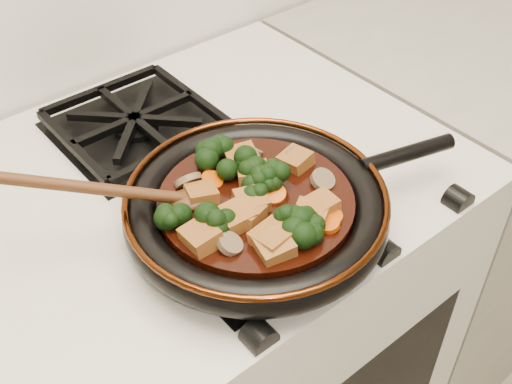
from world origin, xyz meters
TOP-DOWN VIEW (x-y plane):
  - stove at (0.00, 1.69)m, footprint 0.76×0.60m
  - burner_grate_front at (0.00, 1.55)m, footprint 0.23×0.23m
  - burner_grate_back at (0.00, 1.83)m, footprint 0.23×0.23m
  - skillet at (0.01, 1.54)m, footprint 0.45×0.33m
  - braising_sauce at (0.00, 1.54)m, footprint 0.24×0.24m
  - tofu_cube_0 at (0.02, 1.57)m, footprint 0.05×0.06m
  - tofu_cube_1 at (-0.09, 1.52)m, footprint 0.04×0.04m
  - tofu_cube_2 at (0.05, 1.47)m, footprint 0.05×0.04m
  - tofu_cube_3 at (0.03, 1.61)m, footprint 0.05×0.05m
  - tofu_cube_4 at (-0.04, 1.52)m, footprint 0.05×0.05m
  - tofu_cube_5 at (0.08, 1.56)m, footprint 0.04×0.04m
  - tofu_cube_6 at (-0.03, 1.52)m, footprint 0.05×0.05m
  - tofu_cube_7 at (-0.05, 1.58)m, footprint 0.05×0.05m
  - tofu_cube_8 at (-0.01, 1.53)m, footprint 0.05×0.05m
  - tofu_cube_9 at (0.03, 1.47)m, footprint 0.05×0.05m
  - tofu_cube_10 at (-0.03, 1.47)m, footprint 0.05×0.05m
  - tofu_cube_11 at (-0.04, 1.46)m, footprint 0.05×0.05m
  - broccoli_floret_0 at (-0.06, 1.53)m, footprint 0.09×0.09m
  - broccoli_floret_1 at (0.01, 1.46)m, footprint 0.07×0.07m
  - broccoli_floret_2 at (-0.01, 1.47)m, footprint 0.09×0.09m
  - broccoli_floret_3 at (0.01, 1.58)m, footprint 0.08×0.08m
  - broccoli_floret_4 at (0.01, 1.55)m, footprint 0.08×0.09m
  - broccoli_floret_5 at (0.01, 1.47)m, footprint 0.09×0.08m
  - broccoli_floret_6 at (-0.10, 1.57)m, footprint 0.06×0.06m
  - broccoli_floret_7 at (0.01, 1.63)m, footprint 0.09×0.08m
  - broccoli_floret_8 at (0.04, 1.55)m, footprint 0.08×0.08m
  - broccoli_floret_9 at (0.00, 1.63)m, footprint 0.07×0.06m
  - carrot_coin_0 at (0.02, 1.53)m, footprint 0.03×0.03m
  - carrot_coin_1 at (-0.02, 1.60)m, footprint 0.03×0.03m
  - carrot_coin_2 at (0.05, 1.45)m, footprint 0.03×0.03m
  - carrot_coin_3 at (-0.08, 1.52)m, footprint 0.03×0.03m
  - carrot_coin_4 at (0.04, 1.45)m, footprint 0.03×0.03m
  - mushroom_slice_0 at (0.05, 1.61)m, footprint 0.04×0.04m
  - mushroom_slice_1 at (-0.07, 1.49)m, footprint 0.04×0.04m
  - mushroom_slice_2 at (0.09, 1.56)m, footprint 0.03×0.03m
  - mushroom_slice_3 at (0.09, 1.51)m, footprint 0.04×0.04m
  - mushroom_slice_4 at (-0.05, 1.61)m, footprint 0.04×0.03m
  - wooden_spoon at (-0.12, 1.62)m, footprint 0.15×0.11m

SIDE VIEW (x-z plane):
  - stove at x=0.00m, z-range 0.00..0.90m
  - burner_grate_front at x=0.00m, z-range 0.90..0.93m
  - burner_grate_back at x=0.00m, z-range 0.90..0.93m
  - skillet at x=0.01m, z-range 0.92..0.97m
  - braising_sauce at x=0.00m, z-range 0.94..0.96m
  - carrot_coin_0 at x=0.02m, z-range 0.96..0.97m
  - carrot_coin_1 at x=-0.02m, z-range 0.95..0.97m
  - carrot_coin_2 at x=0.05m, z-range 0.96..0.97m
  - carrot_coin_3 at x=-0.08m, z-range 0.95..0.97m
  - carrot_coin_4 at x=0.04m, z-range 0.96..0.97m
  - mushroom_slice_0 at x=0.05m, z-range 0.95..0.98m
  - mushroom_slice_1 at x=-0.07m, z-range 0.96..0.98m
  - mushroom_slice_2 at x=0.09m, z-range 0.95..0.98m
  - mushroom_slice_3 at x=0.09m, z-range 0.96..0.98m
  - mushroom_slice_4 at x=-0.05m, z-range 0.95..0.98m
  - tofu_cube_7 at x=-0.05m, z-range 0.95..0.98m
  - tofu_cube_5 at x=0.08m, z-range 0.95..0.98m
  - tofu_cube_6 at x=-0.03m, z-range 0.95..0.98m
  - tofu_cube_11 at x=-0.04m, z-range 0.95..0.98m
  - tofu_cube_8 at x=-0.01m, z-range 0.95..0.98m
  - tofu_cube_0 at x=0.02m, z-range 0.95..0.98m
  - tofu_cube_9 at x=0.03m, z-range 0.96..0.98m
  - tofu_cube_3 at x=0.03m, z-range 0.95..0.98m
  - tofu_cube_2 at x=0.05m, z-range 0.95..0.98m
  - tofu_cube_4 at x=-0.04m, z-range 0.95..0.98m
  - tofu_cube_10 at x=-0.03m, z-range 0.95..0.98m
  - tofu_cube_1 at x=-0.09m, z-range 0.95..0.98m
  - broccoli_floret_5 at x=0.01m, z-range 0.93..1.00m
  - broccoli_floret_6 at x=-0.10m, z-range 0.94..1.00m
  - broccoli_floret_4 at x=0.01m, z-range 0.93..1.00m
  - broccoli_floret_9 at x=0.00m, z-range 0.94..1.00m
  - broccoli_floret_8 at x=0.04m, z-range 0.93..1.01m
  - broccoli_floret_1 at x=0.01m, z-range 0.94..1.00m
  - broccoli_floret_0 at x=-0.06m, z-range 0.94..1.00m
  - broccoli_floret_3 at x=0.01m, z-range 0.94..1.00m
  - broccoli_floret_2 at x=-0.01m, z-range 0.93..1.01m
  - broccoli_floret_7 at x=0.01m, z-range 0.94..1.01m
  - wooden_spoon at x=-0.12m, z-range 0.86..1.11m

